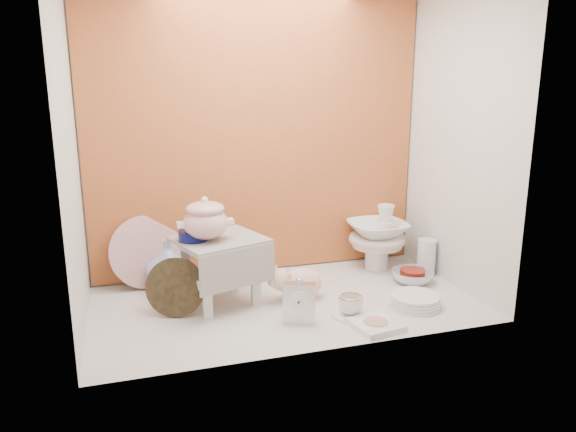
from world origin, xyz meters
The scene contains 17 objects.
ground centered at (0.00, 0.00, 0.00)m, with size 1.80×1.80×0.00m, color silver.
niche_shell centered at (0.00, 0.18, 0.93)m, with size 1.86×1.03×1.53m.
step_stool centered at (-0.29, 0.08, 0.16)m, with size 0.38×0.33×0.32m, color silver, non-canonical shape.
soup_tureen centered at (-0.36, 0.06, 0.43)m, with size 0.25×0.25×0.21m, color white, non-canonical shape.
cobalt_bowl centered at (-0.41, 0.08, 0.35)m, with size 0.13×0.13×0.05m, color #090C47.
floral_platter centered at (-0.61, 0.42, 0.18)m, with size 0.37×0.13×0.36m, color silver, non-canonical shape.
blue_white_vase centered at (-0.51, 0.37, 0.12)m, with size 0.23×0.23×0.24m, color white.
lacquer_tray centered at (-0.51, 0.01, 0.13)m, with size 0.27×0.08×0.27m, color black, non-canonical shape.
mantel_clock centered at (-0.01, -0.24, 0.10)m, with size 0.14×0.05×0.21m, color silver.
plush_pig centered at (0.08, 0.02, 0.08)m, with size 0.28×0.19×0.17m, color beige.
teacup_saucer centered at (0.24, -0.23, 0.01)m, with size 0.17×0.17×0.01m, color white.
gold_rim_teacup centered at (0.24, -0.23, 0.06)m, with size 0.11×0.11×0.09m, color white.
lattice_dish centered at (0.29, -0.38, 0.01)m, with size 0.19×0.19×0.03m, color white.
dinner_plate_stack centered at (0.57, -0.23, 0.03)m, with size 0.24×0.24×0.06m, color white.
crystal_bowl centered at (0.71, 0.05, 0.03)m, with size 0.21×0.21×0.07m, color silver.
clear_glass_vase centered at (0.84, 0.14, 0.10)m, with size 0.10×0.10×0.20m, color silver.
porcelain_tower centered at (0.63, 0.32, 0.18)m, with size 0.32×0.32×0.37m, color white, non-canonical shape.
Camera 1 is at (-0.71, -2.33, 1.04)m, focal length 34.10 mm.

